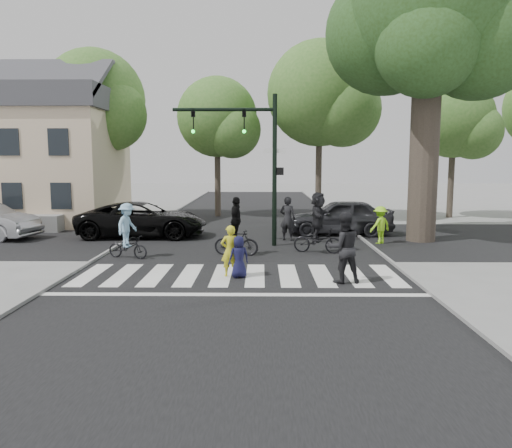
# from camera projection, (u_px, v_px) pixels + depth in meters

# --- Properties ---
(ground) EXTENTS (120.00, 120.00, 0.00)m
(ground) POSITION_uv_depth(u_px,v_px,m) (237.00, 283.00, 14.02)
(ground) COLOR gray
(ground) RESTS_ON ground
(road_stem) EXTENTS (10.00, 70.00, 0.01)m
(road_stem) POSITION_uv_depth(u_px,v_px,m) (243.00, 251.00, 18.97)
(road_stem) COLOR black
(road_stem) RESTS_ON ground
(road_cross) EXTENTS (70.00, 10.00, 0.01)m
(road_cross) POSITION_uv_depth(u_px,v_px,m) (246.00, 239.00, 21.95)
(road_cross) COLOR black
(road_cross) RESTS_ON ground
(curb_left) EXTENTS (0.10, 70.00, 0.10)m
(curb_left) POSITION_uv_depth(u_px,v_px,m) (111.00, 250.00, 19.03)
(curb_left) COLOR gray
(curb_left) RESTS_ON ground
(curb_right) EXTENTS (0.10, 70.00, 0.10)m
(curb_right) POSITION_uv_depth(u_px,v_px,m) (376.00, 250.00, 18.91)
(curb_right) COLOR gray
(curb_right) RESTS_ON ground
(crosswalk) EXTENTS (10.00, 3.85, 0.01)m
(crosswalk) POSITION_uv_depth(u_px,v_px,m) (238.00, 278.00, 14.67)
(crosswalk) COLOR silver
(crosswalk) RESTS_ON ground
(traffic_signal) EXTENTS (4.45, 0.29, 6.00)m
(traffic_signal) POSITION_uv_depth(u_px,v_px,m) (253.00, 148.00, 19.66)
(traffic_signal) COLOR black
(traffic_signal) RESTS_ON ground
(eucalyptus) EXTENTS (8.30, 7.20, 13.00)m
(eucalyptus) POSITION_uv_depth(u_px,v_px,m) (429.00, 21.00, 20.37)
(eucalyptus) COLOR brown
(eucalyptus) RESTS_ON ground
(bg_tree_0) EXTENTS (5.46, 5.20, 8.97)m
(bg_tree_0) POSITION_uv_depth(u_px,v_px,m) (16.00, 113.00, 29.25)
(bg_tree_0) COLOR brown
(bg_tree_0) RESTS_ON ground
(bg_tree_1) EXTENTS (6.09, 5.80, 9.80)m
(bg_tree_1) POSITION_uv_depth(u_px,v_px,m) (98.00, 104.00, 28.61)
(bg_tree_1) COLOR brown
(bg_tree_1) RESTS_ON ground
(bg_tree_2) EXTENTS (5.04, 4.80, 8.40)m
(bg_tree_2) POSITION_uv_depth(u_px,v_px,m) (221.00, 120.00, 29.77)
(bg_tree_2) COLOR brown
(bg_tree_2) RESTS_ON ground
(bg_tree_3) EXTENTS (6.30, 6.00, 10.20)m
(bg_tree_3) POSITION_uv_depth(u_px,v_px,m) (326.00, 98.00, 28.22)
(bg_tree_3) COLOR brown
(bg_tree_3) RESTS_ON ground
(bg_tree_4) EXTENTS (4.83, 4.60, 8.15)m
(bg_tree_4) POSITION_uv_depth(u_px,v_px,m) (459.00, 122.00, 29.14)
(bg_tree_4) COLOR brown
(bg_tree_4) RESTS_ON ground
(house) EXTENTS (8.40, 8.10, 8.82)m
(house) POSITION_uv_depth(u_px,v_px,m) (41.00, 153.00, 27.52)
(house) COLOR beige
(house) RESTS_ON ground
(pedestrian_woman) EXTENTS (0.63, 0.49, 1.53)m
(pedestrian_woman) POSITION_uv_depth(u_px,v_px,m) (230.00, 251.00, 14.79)
(pedestrian_woman) COLOR gold
(pedestrian_woman) RESTS_ON ground
(pedestrian_child) EXTENTS (0.71, 0.58, 1.24)m
(pedestrian_child) POSITION_uv_depth(u_px,v_px,m) (239.00, 257.00, 14.63)
(pedestrian_child) COLOR #141437
(pedestrian_child) RESTS_ON ground
(pedestrian_adult) EXTENTS (1.08, 0.91, 2.01)m
(pedestrian_adult) POSITION_uv_depth(u_px,v_px,m) (343.00, 248.00, 13.98)
(pedestrian_adult) COLOR black
(pedestrian_adult) RESTS_ON ground
(cyclist_left) EXTENTS (1.63, 1.13, 1.95)m
(cyclist_left) POSITION_uv_depth(u_px,v_px,m) (127.00, 235.00, 17.47)
(cyclist_left) COLOR black
(cyclist_left) RESTS_ON ground
(cyclist_mid) EXTENTS (1.69, 1.05, 2.13)m
(cyclist_mid) POSITION_uv_depth(u_px,v_px,m) (236.00, 232.00, 18.01)
(cyclist_mid) COLOR black
(cyclist_mid) RESTS_ON ground
(cyclist_right) EXTENTS (1.89, 1.75, 2.27)m
(cyclist_right) POSITION_uv_depth(u_px,v_px,m) (318.00, 226.00, 18.48)
(cyclist_right) COLOR black
(cyclist_right) RESTS_ON ground
(car_suv) EXTENTS (5.74, 2.70, 1.59)m
(car_suv) POSITION_uv_depth(u_px,v_px,m) (142.00, 220.00, 22.33)
(car_suv) COLOR black
(car_suv) RESTS_ON ground
(car_grey) EXTENTS (4.91, 2.10, 1.65)m
(car_grey) POSITION_uv_depth(u_px,v_px,m) (340.00, 217.00, 23.06)
(car_grey) COLOR #2C2D31
(car_grey) RESTS_ON ground
(bystander_hivis) EXTENTS (1.16, 1.02, 1.56)m
(bystander_hivis) POSITION_uv_depth(u_px,v_px,m) (380.00, 225.00, 20.57)
(bystander_hivis) COLOR #A6FF24
(bystander_hivis) RESTS_ON ground
(bystander_dark) EXTENTS (0.81, 0.68, 1.90)m
(bystander_dark) POSITION_uv_depth(u_px,v_px,m) (288.00, 219.00, 21.31)
(bystander_dark) COLOR black
(bystander_dark) RESTS_ON ground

